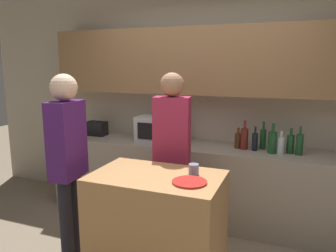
% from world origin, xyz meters
% --- Properties ---
extents(back_wall, '(6.40, 0.40, 2.70)m').
position_xyz_m(back_wall, '(0.00, 1.66, 1.54)').
color(back_wall, '#B2A893').
rests_on(back_wall, ground_plane).
extents(back_counter, '(3.60, 0.62, 0.88)m').
position_xyz_m(back_counter, '(0.00, 1.39, 0.44)').
color(back_counter, gray).
rests_on(back_counter, ground_plane).
extents(kitchen_island, '(1.04, 0.65, 0.93)m').
position_xyz_m(kitchen_island, '(0.02, 0.16, 0.47)').
color(kitchen_island, '#B27F4C').
rests_on(kitchen_island, ground_plane).
extents(microwave, '(0.52, 0.39, 0.30)m').
position_xyz_m(microwave, '(-0.48, 1.42, 1.03)').
color(microwave, '#B7BABC').
rests_on(microwave, back_counter).
extents(toaster, '(0.26, 0.16, 0.18)m').
position_xyz_m(toaster, '(-1.37, 1.42, 0.97)').
color(toaster, black).
rests_on(toaster, back_counter).
extents(bottle_0, '(0.07, 0.07, 0.23)m').
position_xyz_m(bottle_0, '(0.45, 1.42, 0.97)').
color(bottle_0, '#472814').
rests_on(bottle_0, back_counter).
extents(bottle_1, '(0.08, 0.08, 0.32)m').
position_xyz_m(bottle_1, '(0.52, 1.40, 1.01)').
color(bottle_1, maroon).
rests_on(bottle_1, back_counter).
extents(bottle_2, '(0.06, 0.06, 0.26)m').
position_xyz_m(bottle_2, '(0.63, 1.38, 0.98)').
color(bottle_2, black).
rests_on(bottle_2, back_counter).
extents(bottle_3, '(0.06, 0.06, 0.30)m').
position_xyz_m(bottle_3, '(0.70, 1.48, 1.00)').
color(bottle_3, '#194723').
rests_on(bottle_3, back_counter).
extents(bottle_4, '(0.09, 0.09, 0.31)m').
position_xyz_m(bottle_4, '(0.81, 1.34, 1.00)').
color(bottle_4, '#194723').
rests_on(bottle_4, back_counter).
extents(bottle_5, '(0.08, 0.08, 0.24)m').
position_xyz_m(bottle_5, '(0.89, 1.35, 0.97)').
color(bottle_5, silver).
rests_on(bottle_5, back_counter).
extents(bottle_6, '(0.07, 0.07, 0.26)m').
position_xyz_m(bottle_6, '(0.99, 1.40, 0.98)').
color(bottle_6, '#194723').
rests_on(bottle_6, back_counter).
extents(bottle_7, '(0.07, 0.07, 0.29)m').
position_xyz_m(bottle_7, '(1.07, 1.37, 1.00)').
color(bottle_7, '#194723').
rests_on(bottle_7, back_counter).
extents(plate_on_island, '(0.26, 0.26, 0.01)m').
position_xyz_m(plate_on_island, '(0.31, 0.08, 0.94)').
color(plate_on_island, red).
rests_on(plate_on_island, kitchen_island).
extents(cup_0, '(0.08, 0.08, 0.08)m').
position_xyz_m(cup_0, '(0.28, 0.28, 0.97)').
color(cup_0, gray).
rests_on(cup_0, kitchen_island).
extents(person_left, '(0.23, 0.35, 1.72)m').
position_xyz_m(person_left, '(-0.78, 0.09, 1.03)').
color(person_left, black).
rests_on(person_left, ground_plane).
extents(person_center, '(0.37, 0.24, 1.72)m').
position_xyz_m(person_center, '(-0.07, 0.74, 1.03)').
color(person_center, black).
rests_on(person_center, ground_plane).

